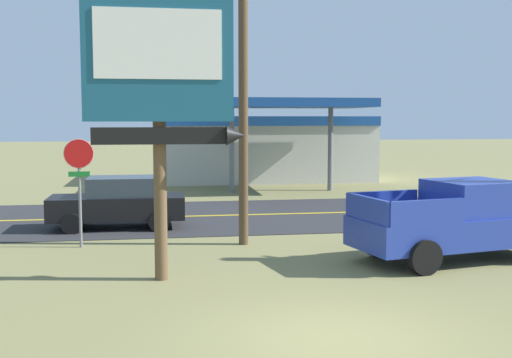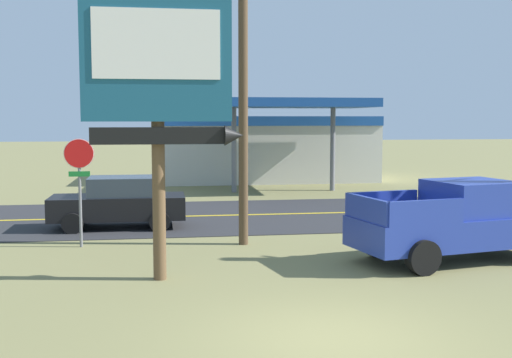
# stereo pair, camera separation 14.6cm
# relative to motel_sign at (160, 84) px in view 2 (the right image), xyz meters

# --- Properties ---
(ground_plane) EXTENTS (180.00, 180.00, 0.00)m
(ground_plane) POSITION_rel_motel_sign_xyz_m (2.63, -4.11, -4.21)
(ground_plane) COLOR olive
(road_asphalt) EXTENTS (140.00, 8.00, 0.02)m
(road_asphalt) POSITION_rel_motel_sign_xyz_m (2.63, 8.89, -4.20)
(road_asphalt) COLOR #2B2B2D
(road_asphalt) RESTS_ON ground
(road_centre_line) EXTENTS (126.00, 0.20, 0.01)m
(road_centre_line) POSITION_rel_motel_sign_xyz_m (2.63, 8.89, -4.19)
(road_centre_line) COLOR gold
(road_centre_line) RESTS_ON road_asphalt
(motel_sign) EXTENTS (3.37, 0.54, 6.30)m
(motel_sign) POSITION_rel_motel_sign_xyz_m (0.00, 0.00, 0.00)
(motel_sign) COLOR brown
(motel_sign) RESTS_ON ground
(stop_sign) EXTENTS (0.80, 0.08, 2.95)m
(stop_sign) POSITION_rel_motel_sign_xyz_m (-2.17, 3.97, -2.18)
(stop_sign) COLOR slate
(stop_sign) RESTS_ON ground
(utility_pole) EXTENTS (1.83, 0.26, 8.43)m
(utility_pole) POSITION_rel_motel_sign_xyz_m (2.24, 3.70, 0.29)
(utility_pole) COLOR brown
(utility_pole) RESTS_ON ground
(gas_station) EXTENTS (12.00, 11.50, 4.40)m
(gas_station) POSITION_rel_motel_sign_xyz_m (5.85, 21.80, -2.27)
(gas_station) COLOR beige
(gas_station) RESTS_ON ground
(pickup_blue_parked_on_lawn) EXTENTS (5.48, 2.99, 1.96)m
(pickup_blue_parked_on_lawn) POSITION_rel_motel_sign_xyz_m (7.20, 0.92, -3.25)
(pickup_blue_parked_on_lawn) COLOR #233893
(pickup_blue_parked_on_lawn) RESTS_ON ground
(car_black_mid_lane) EXTENTS (4.20, 2.00, 1.64)m
(car_black_mid_lane) POSITION_rel_motel_sign_xyz_m (-1.32, 6.89, -3.38)
(car_black_mid_lane) COLOR black
(car_black_mid_lane) RESTS_ON ground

